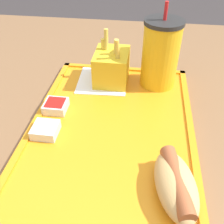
{
  "coord_description": "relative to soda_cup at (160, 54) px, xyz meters",
  "views": [
    {
      "loc": [
        0.34,
        0.07,
        1.08
      ],
      "look_at": [
        -0.02,
        0.02,
        0.79
      ],
      "focal_mm": 42.0,
      "sensor_mm": 36.0,
      "label": 1
    }
  ],
  "objects": [
    {
      "name": "hot_dog_far",
      "position": [
        0.29,
        0.02,
        -0.05
      ],
      "size": [
        0.13,
        0.08,
        0.04
      ],
      "color": "tan",
      "rests_on": "food_tray"
    },
    {
      "name": "paper_napkin",
      "position": [
        0.0,
        -0.13,
        -0.07
      ],
      "size": [
        0.14,
        0.12,
        0.0
      ],
      "color": "white",
      "rests_on": "food_tray"
    },
    {
      "name": "soda_cup",
      "position": [
        0.0,
        0.0,
        0.0
      ],
      "size": [
        0.08,
        0.08,
        0.18
      ],
      "color": "gold",
      "rests_on": "food_tray"
    },
    {
      "name": "food_tray",
      "position": [
        0.16,
        -0.08,
        -0.08
      ],
      "size": [
        0.43,
        0.3,
        0.01
      ],
      "color": "orange",
      "rests_on": "dining_table"
    },
    {
      "name": "fries_carton",
      "position": [
        0.0,
        -0.11,
        -0.04
      ],
      "size": [
        0.09,
        0.07,
        0.12
      ],
      "color": "gold",
      "rests_on": "food_tray"
    },
    {
      "name": "sauce_cup_ketchup",
      "position": [
        0.13,
        -0.2,
        -0.06
      ],
      "size": [
        0.04,
        0.04,
        0.02
      ],
      "color": "silver",
      "rests_on": "food_tray"
    },
    {
      "name": "sauce_cup_mayo",
      "position": [
        0.2,
        -0.2,
        -0.06
      ],
      "size": [
        0.04,
        0.04,
        0.02
      ],
      "color": "silver",
      "rests_on": "food_tray"
    }
  ]
}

